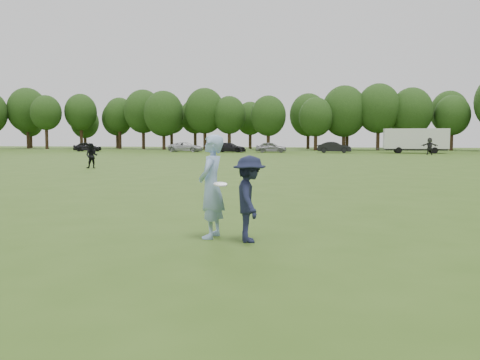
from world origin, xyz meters
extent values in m
plane|color=#345116|center=(0.00, 0.00, 0.00)|extent=(200.00, 200.00, 0.00)
imported|color=#94B4E5|center=(-0.07, -0.09, 1.03)|extent=(0.54, 0.78, 2.07)
imported|color=#171B33|center=(0.74, -0.33, 0.83)|extent=(0.90, 1.21, 1.67)
imported|color=black|center=(-13.61, 20.89, 0.83)|extent=(0.87, 0.72, 1.65)
imported|color=#292929|center=(12.78, 53.82, 1.02)|extent=(1.97, 1.01, 2.03)
imported|color=black|center=(-34.42, 59.52, 0.68)|extent=(4.19, 2.13, 1.37)
imported|color=#BCBDC2|center=(-19.27, 59.57, 0.69)|extent=(4.97, 2.32, 1.38)
imported|color=black|center=(-12.76, 59.12, 0.66)|extent=(4.79, 2.45, 1.33)
imported|color=gray|center=(-6.90, 58.68, 0.72)|extent=(4.38, 2.12, 1.44)
imported|color=black|center=(1.56, 59.02, 0.74)|extent=(4.49, 1.57, 1.48)
cylinder|color=white|center=(0.17, -0.33, 1.11)|extent=(0.30, 0.30, 0.09)
cube|color=white|center=(11.94, 59.66, 1.90)|extent=(8.00, 2.50, 2.60)
cube|color=black|center=(11.94, 59.66, 0.50)|extent=(7.60, 2.30, 0.25)
cylinder|color=black|center=(9.74, 58.41, 0.40)|extent=(0.80, 0.25, 0.80)
cylinder|color=black|center=(9.74, 60.91, 0.40)|extent=(0.80, 0.25, 0.80)
cylinder|color=black|center=(14.14, 58.41, 0.40)|extent=(0.80, 0.25, 0.80)
cylinder|color=black|center=(14.14, 60.91, 0.40)|extent=(0.80, 0.25, 0.80)
cube|color=#333333|center=(7.54, 59.66, 0.55)|extent=(1.20, 0.15, 0.12)
cylinder|color=#332114|center=(-55.50, 76.37, 2.06)|extent=(0.56, 0.56, 4.13)
ellipsoid|color=#1D3511|center=(-55.50, 76.37, 7.21)|extent=(7.25, 7.25, 8.34)
cylinder|color=#332114|center=(-49.35, 72.76, 2.09)|extent=(0.56, 0.56, 4.18)
ellipsoid|color=#1D3511|center=(-49.35, 72.76, 6.48)|extent=(5.42, 5.42, 6.23)
cylinder|color=#332114|center=(-44.47, 76.22, 2.13)|extent=(0.56, 0.56, 4.26)
ellipsoid|color=#1D3511|center=(-44.47, 76.22, 6.72)|extent=(5.79, 5.79, 6.66)
cylinder|color=#332114|center=(-37.59, 77.79, 1.96)|extent=(0.56, 0.56, 3.91)
ellipsoid|color=#1D3511|center=(-37.59, 77.79, 6.24)|extent=(5.47, 5.47, 6.29)
cylinder|color=#332114|center=(-32.29, 76.03, 1.92)|extent=(0.56, 0.56, 3.83)
ellipsoid|color=#1D3511|center=(-32.29, 76.03, 6.70)|extent=(6.75, 6.75, 7.76)
cylinder|color=#332114|center=(-27.39, 73.06, 1.63)|extent=(0.56, 0.56, 3.25)
ellipsoid|color=#1D3511|center=(-27.39, 73.06, 6.13)|extent=(6.76, 6.76, 7.78)
cylinder|color=#332114|center=(-20.22, 73.48, 1.86)|extent=(0.56, 0.56, 3.71)
ellipsoid|color=#1D3511|center=(-20.22, 73.48, 6.55)|extent=(6.68, 6.68, 7.68)
cylinder|color=#332114|center=(-15.90, 73.09, 1.73)|extent=(0.56, 0.56, 3.46)
ellipsoid|color=#1D3511|center=(-15.90, 73.09, 5.79)|extent=(5.49, 5.49, 6.31)
cylinder|color=#332114|center=(-9.32, 72.95, 1.57)|extent=(0.56, 0.56, 3.14)
ellipsoid|color=#1D3511|center=(-9.32, 72.95, 5.60)|extent=(5.78, 5.78, 6.64)
cylinder|color=#332114|center=(-1.61, 72.69, 1.51)|extent=(0.56, 0.56, 3.01)
ellipsoid|color=#1D3511|center=(-1.61, 72.69, 5.34)|extent=(5.46, 5.46, 6.28)
cylinder|color=#332114|center=(2.83, 75.07, 1.61)|extent=(0.56, 0.56, 3.23)
ellipsoid|color=#1D3511|center=(2.83, 75.07, 6.32)|extent=(7.29, 7.29, 8.38)
cylinder|color=#332114|center=(8.24, 74.97, 1.88)|extent=(0.56, 0.56, 3.77)
ellipsoid|color=#1D3511|center=(8.24, 74.97, 6.72)|extent=(6.95, 6.95, 8.00)
cylinder|color=#332114|center=(13.38, 75.56, 1.66)|extent=(0.56, 0.56, 3.33)
ellipsoid|color=#1D3511|center=(13.38, 75.56, 6.18)|extent=(6.71, 6.71, 7.71)
cylinder|color=#332114|center=(19.58, 75.81, 1.61)|extent=(0.56, 0.56, 3.22)
ellipsoid|color=#1D3511|center=(19.58, 75.81, 5.57)|extent=(5.54, 5.54, 6.37)
cylinder|color=#332114|center=(-58.26, 81.41, 1.49)|extent=(0.56, 0.56, 2.97)
ellipsoid|color=#1D3511|center=(-58.26, 81.41, 5.03)|extent=(4.85, 4.85, 5.58)
cylinder|color=#332114|center=(-47.10, 82.53, 1.36)|extent=(0.56, 0.56, 2.73)
ellipsoid|color=#1D3511|center=(-47.10, 82.53, 5.05)|extent=(5.45, 5.45, 6.27)
cylinder|color=#332114|center=(-39.55, 80.93, 1.63)|extent=(0.56, 0.56, 3.25)
ellipsoid|color=#1D3511|center=(-39.55, 80.93, 5.67)|extent=(5.68, 5.68, 6.53)
cylinder|color=#332114|center=(-29.72, 83.93, 1.81)|extent=(0.56, 0.56, 3.62)
ellipsoid|color=#1D3511|center=(-29.72, 83.93, 6.09)|extent=(5.80, 5.80, 6.67)
cylinder|color=#332114|center=(-24.24, 81.39, 1.80)|extent=(0.56, 0.56, 3.61)
ellipsoid|color=#1D3511|center=(-24.24, 81.39, 5.98)|extent=(5.58, 5.58, 6.42)
cylinder|color=#332114|center=(-13.94, 81.92, 1.65)|extent=(0.56, 0.56, 3.29)
ellipsoid|color=#1D3511|center=(-13.94, 81.92, 5.55)|extent=(5.30, 5.30, 6.09)
cylinder|color=#332114|center=(-3.49, 83.39, 1.64)|extent=(0.56, 0.56, 3.28)
ellipsoid|color=#1D3511|center=(-3.49, 83.39, 6.16)|extent=(6.78, 6.78, 7.79)
cylinder|color=#332114|center=(3.45, 81.85, 1.56)|extent=(0.56, 0.56, 3.11)
ellipsoid|color=#1D3511|center=(3.45, 81.85, 5.38)|extent=(5.34, 5.34, 6.14)
cylinder|color=#332114|center=(12.88, 83.26, 1.75)|extent=(0.56, 0.56, 3.50)
ellipsoid|color=#1D3511|center=(12.88, 83.26, 5.55)|extent=(4.82, 4.82, 5.54)
cylinder|color=#332114|center=(20.66, 83.86, 1.90)|extent=(0.56, 0.56, 3.80)
ellipsoid|color=#1D3511|center=(20.66, 83.86, 6.49)|extent=(6.34, 6.34, 7.29)
camera|label=1|loc=(2.46, -9.86, 2.00)|focal=38.00mm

